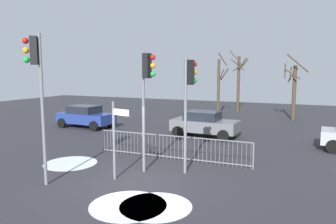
% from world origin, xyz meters
% --- Properties ---
extents(ground_plane, '(60.00, 60.00, 0.00)m').
position_xyz_m(ground_plane, '(0.00, 0.00, 0.00)').
color(ground_plane, '#2D2D33').
extents(traffic_light_mid_left, '(0.41, 0.52, 4.30)m').
position_xyz_m(traffic_light_mid_left, '(1.29, 1.72, 3.15)').
color(traffic_light_mid_left, slate).
rests_on(traffic_light_mid_left, ground).
extents(traffic_light_foreground_left, '(0.57, 0.33, 4.54)m').
position_xyz_m(traffic_light_foreground_left, '(-0.13, 1.12, 3.33)').
color(traffic_light_foreground_left, slate).
rests_on(traffic_light_foreground_left, ground).
extents(traffic_light_mid_right, '(0.49, 0.44, 5.00)m').
position_xyz_m(traffic_light_mid_right, '(-2.71, -1.58, 3.66)').
color(traffic_light_mid_right, slate).
rests_on(traffic_light_mid_right, ground).
extents(direction_sign_post, '(0.77, 0.24, 2.77)m').
position_xyz_m(direction_sign_post, '(-0.73, -0.11, 1.56)').
color(direction_sign_post, slate).
rests_on(direction_sign_post, ground).
extents(pedestrian_guard_railing, '(7.00, 0.19, 1.07)m').
position_xyz_m(pedestrian_guard_railing, '(-0.00, 3.03, 0.55)').
color(pedestrian_guard_railing, slate).
rests_on(pedestrian_guard_railing, ground).
extents(car_grey_trailing, '(3.86, 2.03, 1.47)m').
position_xyz_m(car_grey_trailing, '(-0.22, 8.38, 0.77)').
color(car_grey_trailing, slate).
rests_on(car_grey_trailing, ground).
extents(car_blue_near, '(3.86, 2.04, 1.47)m').
position_xyz_m(car_blue_near, '(-8.47, 8.02, 0.77)').
color(car_blue_near, navy).
rests_on(car_blue_near, ground).
extents(bare_tree_left, '(0.97, 1.53, 5.27)m').
position_xyz_m(bare_tree_left, '(-1.81, 17.18, 2.51)').
color(bare_tree_left, '#473828').
rests_on(bare_tree_left, ground).
extents(bare_tree_centre, '(1.61, 1.62, 5.65)m').
position_xyz_m(bare_tree_centre, '(-0.89, 20.54, 2.85)').
color(bare_tree_centre, '#473828').
rests_on(bare_tree_centre, ground).
extents(bare_tree_right, '(1.80, 1.69, 5.02)m').
position_xyz_m(bare_tree_right, '(4.07, 17.03, 2.42)').
color(bare_tree_right, '#473828').
rests_on(bare_tree_right, ground).
extents(snow_patch_kerb, '(2.21, 2.21, 0.01)m').
position_xyz_m(snow_patch_kerb, '(0.82, -1.84, 0.01)').
color(snow_patch_kerb, white).
rests_on(snow_patch_kerb, ground).
extents(snow_patch_island, '(2.07, 2.07, 0.01)m').
position_xyz_m(snow_patch_island, '(1.56, -1.57, 0.01)').
color(snow_patch_island, white).
rests_on(snow_patch_island, ground).
extents(snow_patch_verge, '(2.17, 2.17, 0.01)m').
position_xyz_m(snow_patch_verge, '(-3.56, 0.82, 0.01)').
color(snow_patch_verge, silver).
rests_on(snow_patch_verge, ground).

